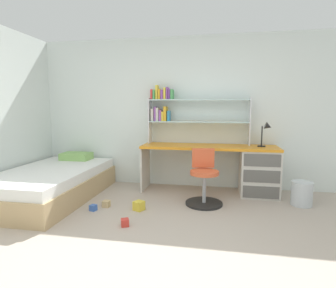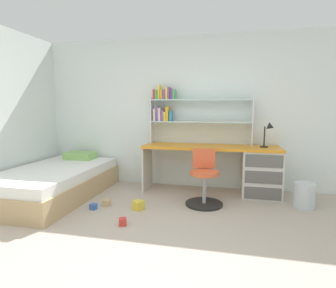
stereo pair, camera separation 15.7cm
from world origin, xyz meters
name	(u,v)px [view 2 (the right image)]	position (x,y,z in m)	size (l,w,h in m)	color
ground_plane	(149,259)	(0.00, 0.00, -0.01)	(6.13, 5.81, 0.02)	#B2A393
room_shell	(87,114)	(-1.26, 1.25, 1.26)	(6.13, 5.81, 2.53)	silver
desk	(248,168)	(0.96, 2.09, 0.42)	(2.13, 0.58, 0.75)	orange
bookshelf_hutch	(184,110)	(-0.07, 2.26, 1.32)	(1.65, 0.22, 0.97)	silver
desk_lamp	(269,131)	(1.25, 2.08, 1.01)	(0.20, 0.17, 0.38)	black
swivel_chair	(204,183)	(0.35, 1.52, 0.30)	(0.52, 0.52, 0.77)	black
bed_platform	(54,182)	(-1.93, 1.35, 0.22)	(1.24, 2.09, 0.56)	tan
waste_bin	(304,195)	(1.69, 1.70, 0.17)	(0.28, 0.28, 0.34)	silver
toy_block_blue_0	(93,207)	(-1.07, 0.98, 0.04)	(0.08, 0.08, 0.08)	#3860B7
toy_block_natural_1	(107,203)	(-0.96, 1.14, 0.04)	(0.09, 0.09, 0.09)	tan
toy_block_red_2	(123,222)	(-0.50, 0.60, 0.04)	(0.09, 0.09, 0.09)	red
toy_block_yellow_3	(138,205)	(-0.48, 1.11, 0.06)	(0.12, 0.12, 0.12)	gold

